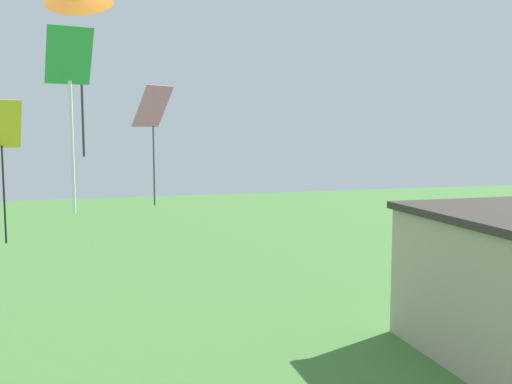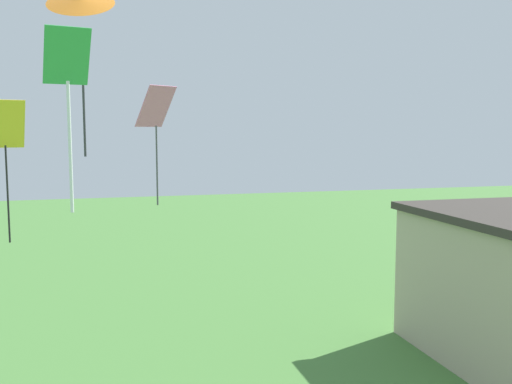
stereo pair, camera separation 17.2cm
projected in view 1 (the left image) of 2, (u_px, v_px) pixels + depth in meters
name	position (u px, v px, depth m)	size (l,w,h in m)	color
kite_green_diamond	(70.00, 84.00, 8.18)	(0.72, 0.58, 2.65)	green
kite_pink_diamond	(153.00, 117.00, 16.33)	(1.22, 1.16, 3.43)	pink
kite_orange_delta	(79.00, 3.00, 11.72)	(1.56, 1.42, 3.64)	orange
kite_yellow_diamond	(1.00, 138.00, 14.56)	(1.10, 0.85, 3.70)	yellow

